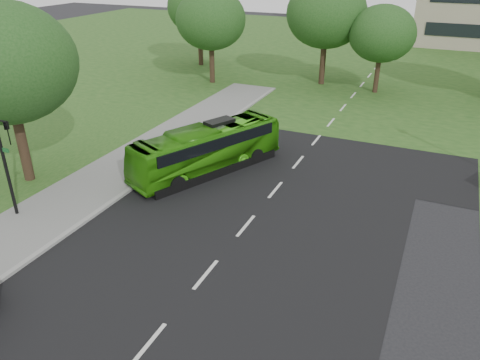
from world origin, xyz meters
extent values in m
plane|color=black|center=(0.00, 0.00, 0.00)|extent=(160.00, 160.00, 0.00)
cube|color=black|center=(0.00, 20.00, 0.01)|extent=(14.00, 120.00, 0.01)
cube|color=black|center=(0.00, 14.00, 0.01)|extent=(80.00, 12.00, 0.01)
cube|color=silver|center=(0.00, 15.00, 0.02)|extent=(0.15, 90.00, 0.01)
cube|color=gray|center=(-7.10, -5.00, 0.07)|extent=(0.25, 60.00, 0.15)
cube|color=#254F1A|center=(0.00, 45.00, 0.01)|extent=(120.00, 60.00, 0.01)
cylinder|color=black|center=(-13.50, 24.94, 1.63)|extent=(0.49, 0.49, 3.26)
ellipsoid|color=#1C4717|center=(-13.50, 24.94, 5.85)|extent=(6.47, 6.47, 5.50)
cylinder|color=black|center=(-3.67, 28.73, 1.76)|extent=(0.53, 0.53, 3.53)
ellipsoid|color=#1C4717|center=(-3.67, 28.73, 6.43)|extent=(7.26, 7.26, 6.17)
cylinder|color=black|center=(1.57, 27.78, 1.43)|extent=(0.43, 0.43, 2.87)
ellipsoid|color=#1C4717|center=(1.57, 27.78, 5.14)|extent=(5.70, 5.70, 4.84)
cylinder|color=black|center=(-18.19, 31.30, 1.72)|extent=(0.52, 0.52, 3.44)
ellipsoid|color=#1C4717|center=(-18.19, 31.30, 6.14)|extent=(6.74, 6.74, 5.73)
cylinder|color=black|center=(-13.09, 1.61, 1.81)|extent=(0.55, 0.55, 3.63)
ellipsoid|color=#1C4717|center=(-13.09, 1.61, 6.50)|extent=(7.20, 7.20, 6.12)
imported|color=#349311|center=(-4.51, 6.78, 1.34)|extent=(6.06, 9.67, 2.68)
cylinder|color=black|center=(-10.50, -1.66, 2.72)|extent=(0.15, 0.15, 5.44)
cylinder|color=black|center=(-10.12, -1.66, 4.90)|extent=(0.76, 0.09, 0.09)
imported|color=black|center=(-9.85, -1.66, 4.35)|extent=(0.23, 0.26, 1.09)
cube|color=#195926|center=(-10.34, -1.66, 3.48)|extent=(0.54, 0.04, 0.20)
camera|label=1|loc=(7.36, -15.13, 11.59)|focal=35.00mm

